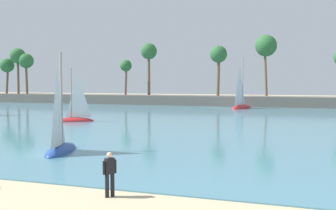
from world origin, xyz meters
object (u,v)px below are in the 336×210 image
(sailboat_near_shore, at_px, (241,103))
(person_at_waterline, at_px, (110,173))
(sailboat_far_left, at_px, (75,116))
(sailboat_mid_bay, at_px, (60,142))

(sailboat_near_shore, bearing_deg, person_at_waterline, -88.07)
(sailboat_near_shore, height_order, sailboat_far_left, sailboat_near_shore)
(person_at_waterline, relative_size, sailboat_near_shore, 0.19)
(sailboat_mid_bay, bearing_deg, sailboat_far_left, 119.09)
(person_at_waterline, relative_size, sailboat_far_left, 0.27)
(sailboat_near_shore, bearing_deg, sailboat_mid_bay, -96.87)
(sailboat_far_left, bearing_deg, sailboat_near_shore, 62.02)
(sailboat_near_shore, xyz_separation_m, sailboat_mid_bay, (-5.17, -42.87, -0.20))
(person_at_waterline, xyz_separation_m, sailboat_mid_bay, (-6.85, 7.17, -0.26))
(person_at_waterline, distance_m, sailboat_mid_bay, 9.92)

